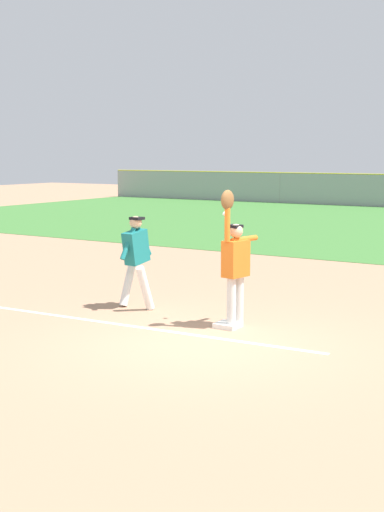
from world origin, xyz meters
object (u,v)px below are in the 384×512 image
at_px(first_base, 228,325).
at_px(baseball, 225,214).
at_px(runner, 136,255).
at_px(parked_car_silver, 358,190).
at_px(fielder, 235,261).

distance_m(first_base, baseball, 1.85).
distance_m(runner, parked_car_silver, 31.57).
xyz_separation_m(runner, parked_car_silver, (-6.17, 30.97, -0.32)).
height_order(first_base, parked_car_silver, parked_car_silver).
height_order(baseball, parked_car_silver, baseball).
relative_size(first_base, baseball, 5.14).
relative_size(runner, baseball, 23.24).
bearing_deg(runner, parked_car_silver, 105.92).
relative_size(baseball, parked_car_silver, 0.02).
xyz_separation_m(first_base, runner, (-2.15, 0.39, 0.96)).
bearing_deg(runner, baseball, 1.63).
bearing_deg(runner, fielder, -3.57).
distance_m(first_base, runner, 2.38).
bearing_deg(fielder, runner, 2.86).
bearing_deg(fielder, parked_car_silver, -63.88).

